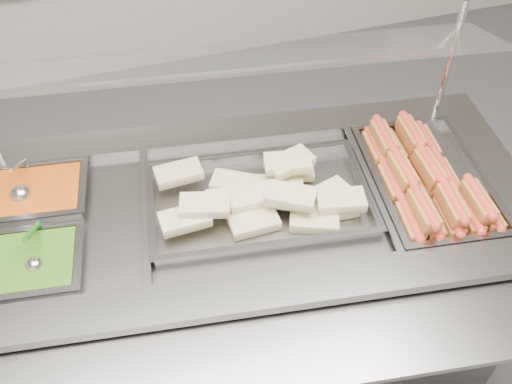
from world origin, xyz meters
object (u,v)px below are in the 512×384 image
object	(u,v)px
pan_hotdogs	(426,185)
pan_wraps	(259,202)
sneeze_guard	(227,62)
steam_counter	(243,282)
ladle	(21,193)
serving_spoon	(34,260)

from	to	relation	value
pan_hotdogs	pan_wraps	xyz separation A→B (m)	(-0.53, 0.08, 0.01)
sneeze_guard	pan_wraps	distance (m)	0.43
steam_counter	ladle	distance (m)	0.79
serving_spoon	steam_counter	bearing A→B (deg)	5.44
ladle	pan_wraps	bearing A→B (deg)	-18.20
pan_wraps	sneeze_guard	bearing A→B (deg)	97.09
pan_hotdogs	ladle	bearing A→B (deg)	166.05
steam_counter	sneeze_guard	size ratio (longest dim) A/B	1.18
ladle	sneeze_guard	bearing A→B (deg)	-0.94
sneeze_guard	ladle	world-z (taller)	sneeze_guard
pan_wraps	ladle	bearing A→B (deg)	161.80
pan_wraps	serving_spoon	world-z (taller)	serving_spoon
pan_hotdogs	pan_wraps	world-z (taller)	same
sneeze_guard	pan_wraps	size ratio (longest dim) A/B	2.29
sneeze_guard	ladle	size ratio (longest dim) A/B	8.64
steam_counter	pan_hotdogs	size ratio (longest dim) A/B	3.34
steam_counter	serving_spoon	world-z (taller)	serving_spoon
pan_wraps	ladle	world-z (taller)	ladle
steam_counter	sneeze_guard	world-z (taller)	sneeze_guard
sneeze_guard	pan_hotdogs	world-z (taller)	sneeze_guard
sneeze_guard	ladle	bearing A→B (deg)	179.06
pan_hotdogs	serving_spoon	world-z (taller)	serving_spoon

